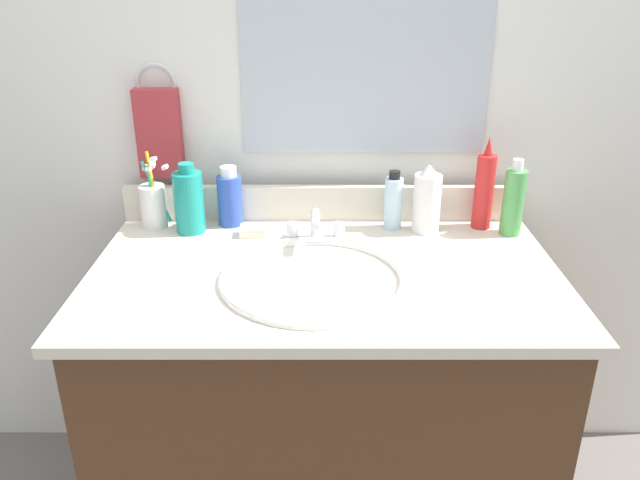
{
  "coord_description": "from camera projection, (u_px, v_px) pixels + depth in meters",
  "views": [
    {
      "loc": [
        -0.01,
        -1.22,
        1.35
      ],
      "look_at": [
        -0.01,
        0.0,
        0.81
      ],
      "focal_mm": 35.46,
      "sensor_mm": 36.0,
      "label": 1
    }
  ],
  "objects": [
    {
      "name": "hand_towel",
      "position": [
        157.0,
        134.0,
        1.56
      ],
      "size": [
        0.11,
        0.04,
        0.22
      ],
      "primitive_type": "cube",
      "color": "#A53338"
    },
    {
      "name": "mirror_panel",
      "position": [
        365.0,
        36.0,
        1.49
      ],
      "size": [
        0.6,
        0.01,
        0.56
      ],
      "primitive_type": "cube",
      "color": "#B2BCC6"
    },
    {
      "name": "bottle_shampoo_blue",
      "position": [
        228.0,
        198.0,
        1.58
      ],
      "size": [
        0.06,
        0.06,
        0.15
      ],
      "color": "#2D4CB2",
      "rests_on": "countertop"
    },
    {
      "name": "bottle_spray_red",
      "position": [
        482.0,
        189.0,
        1.55
      ],
      "size": [
        0.05,
        0.05,
        0.23
      ],
      "color": "red",
      "rests_on": "countertop"
    },
    {
      "name": "back_wall",
      "position": [
        322.0,
        240.0,
        1.73
      ],
      "size": [
        2.12,
        0.04,
        1.3
      ],
      "primitive_type": "cube",
      "color": "silver",
      "rests_on": "ground_plane"
    },
    {
      "name": "backsplash",
      "position": [
        322.0,
        203.0,
        1.62
      ],
      "size": [
        1.02,
        0.02,
        0.09
      ],
      "primitive_type": "cube",
      "color": "beige",
      "rests_on": "countertop"
    },
    {
      "name": "vanity_cabinet",
      "position": [
        323.0,
        410.0,
        1.52
      ],
      "size": [
        0.98,
        0.56,
        0.71
      ],
      "primitive_type": "cube",
      "color": "#4C2D19",
      "rests_on": "ground_plane"
    },
    {
      "name": "bottle_mouthwash_teal",
      "position": [
        187.0,
        201.0,
        1.53
      ],
      "size": [
        0.07,
        0.07,
        0.17
      ],
      "color": "teal",
      "rests_on": "countertop"
    },
    {
      "name": "bottle_toner_green",
      "position": [
        511.0,
        201.0,
        1.52
      ],
      "size": [
        0.05,
        0.05,
        0.19
      ],
      "color": "#4C9E4C",
      "rests_on": "countertop"
    },
    {
      "name": "soap_bar",
      "position": [
        252.0,
        231.0,
        1.53
      ],
      "size": [
        0.06,
        0.04,
        0.02
      ],
      "primitive_type": "cube",
      "color": "white",
      "rests_on": "countertop"
    },
    {
      "name": "faucet",
      "position": [
        314.0,
        232.0,
        1.49
      ],
      "size": [
        0.16,
        0.1,
        0.08
      ],
      "color": "silver",
      "rests_on": "countertop"
    },
    {
      "name": "cup_white_ceramic",
      "position": [
        152.0,
        204.0,
        1.56
      ],
      "size": [
        0.08,
        0.08,
        0.19
      ],
      "color": "white",
      "rests_on": "countertop"
    },
    {
      "name": "sink_basin",
      "position": [
        313.0,
        293.0,
        1.33
      ],
      "size": [
        0.4,
        0.4,
        0.11
      ],
      "color": "white",
      "rests_on": "countertop"
    },
    {
      "name": "towel_ring",
      "position": [
        154.0,
        83.0,
        1.53
      ],
      "size": [
        0.1,
        0.01,
        0.1
      ],
      "primitive_type": "torus",
      "rotation": [
        1.57,
        0.0,
        0.0
      ],
      "color": "silver"
    },
    {
      "name": "bottle_lotion_white",
      "position": [
        425.0,
        201.0,
        1.53
      ],
      "size": [
        0.07,
        0.07,
        0.17
      ],
      "color": "white",
      "rests_on": "countertop"
    },
    {
      "name": "countertop",
      "position": [
        323.0,
        274.0,
        1.37
      ],
      "size": [
        1.02,
        0.61,
        0.02
      ],
      "primitive_type": "cube",
      "color": "beige",
      "rests_on": "vanity_cabinet"
    },
    {
      "name": "bottle_gel_clear",
      "position": [
        392.0,
        202.0,
        1.55
      ],
      "size": [
        0.05,
        0.05,
        0.15
      ],
      "color": "silver",
      "rests_on": "countertop"
    }
  ]
}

